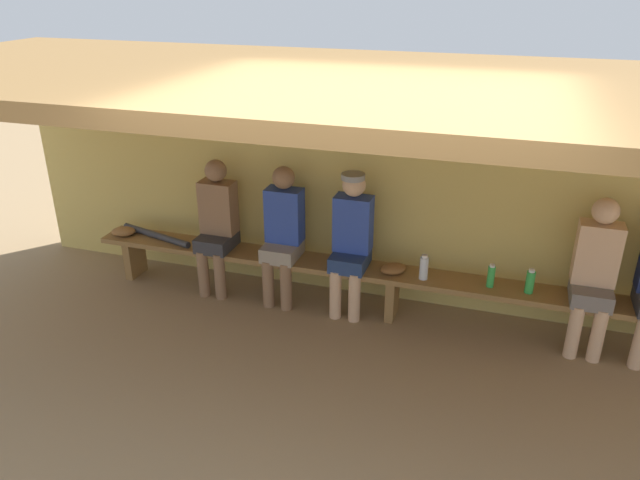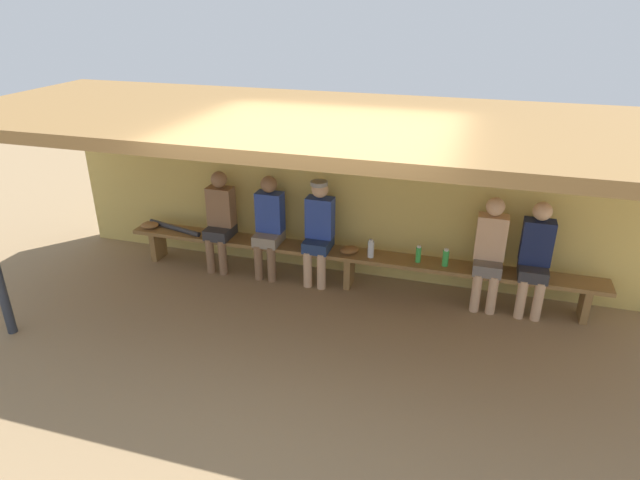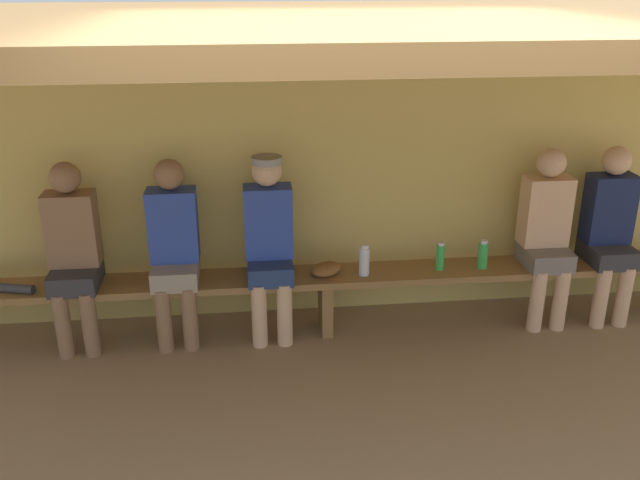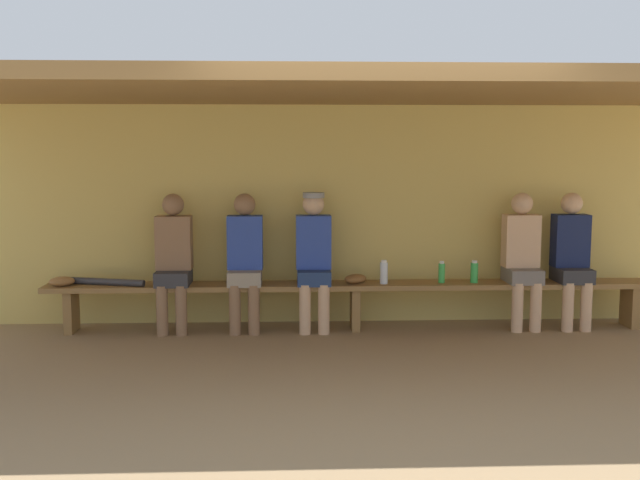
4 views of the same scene
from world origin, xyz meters
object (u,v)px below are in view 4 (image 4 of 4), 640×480
Objects in this scene: player_in_blue at (173,257)px; water_bottle_orange at (474,272)px; player_shirtless_tan at (572,254)px; baseball_glove_worn at (356,279)px; player_rightmost at (314,254)px; baseball_bat at (101,282)px; player_leftmost at (522,255)px; water_bottle_blue at (384,273)px; player_in_white at (245,256)px; water_bottle_green at (442,273)px; baseball_glove_dark_brown at (62,281)px; bench at (355,290)px.

water_bottle_orange is at bearing -0.54° from player_in_blue.
player_shirtless_tan is 5.56× the size of baseball_glove_worn.
baseball_glove_worn is (-2.14, -0.03, -0.22)m from player_shirtless_tan.
baseball_bat is (-2.05, -0.00, -0.25)m from player_rightmost.
player_rightmost is at bearing 179.99° from player_leftmost.
water_bottle_blue is at bearing -177.82° from player_leftmost.
water_bottle_orange is (2.24, -0.03, -0.17)m from player_in_white.
water_bottle_blue reaches higher than baseball_glove_worn.
water_bottle_blue is (-1.87, -0.05, -0.16)m from player_shirtless_tan.
player_in_blue is 3.41m from player_leftmost.
player_rightmost is at bearing 179.09° from water_bottle_green.
player_in_blue and player_leftmost have the same top height.
player_leftmost is at bearing 0.00° from player_in_blue.
player_in_blue is 2.04m from water_bottle_blue.
player_leftmost reaches higher than baseball_glove_dark_brown.
player_leftmost is at bearing 0.11° from bench.
water_bottle_green is at bearing -0.91° from player_rightmost.
bench is 2.17m from player_shirtless_tan.
water_bottle_blue is (2.03, -0.05, -0.16)m from player_in_blue.
player_leftmost is 4.47m from baseball_glove_dark_brown.
bench is 1.18m from water_bottle_orange.
player_shirtless_tan and player_in_white have the same top height.
bench is 6.68× the size of baseball_bat.
bench is at bearing 178.89° from water_bottle_green.
bench is 25.85× the size of water_bottle_blue.
baseball_bat is at bearing -179.90° from player_rightmost.
bench is at bearing -179.89° from player_leftmost.
water_bottle_green is 0.24× the size of baseball_bat.
player_leftmost reaches higher than water_bottle_orange.
player_leftmost is at bearing 2.18° from water_bottle_blue.
player_leftmost is (1.65, 0.00, 0.34)m from bench.
baseball_bat is at bearing -180.00° from bench.
player_in_blue reaches higher than baseball_glove_dark_brown.
baseball_bat is (-0.70, -0.00, -0.24)m from player_in_blue.
player_leftmost is at bearing 15.14° from baseball_bat.
baseball_glove_dark_brown is (-2.41, -0.04, -0.24)m from player_rightmost.
player_shirtless_tan is (3.90, 0.00, 0.00)m from player_in_blue.
water_bottle_orange is 0.24× the size of baseball_bat.
water_bottle_orange is 3.99m from baseball_glove_dark_brown.
player_rightmost is at bearing 139.95° from baseball_glove_worn.
baseball_glove_dark_brown is (-1.06, -0.04, -0.22)m from player_in_blue.
water_bottle_orange is at bearing 1.58° from water_bottle_blue.
water_bottle_blue is at bearing -1.47° from player_in_blue.
bench is 4.49× the size of player_in_blue.
player_in_blue is 6.26× the size of water_bottle_green.
baseball_glove_dark_brown is 0.36m from baseball_bat.
water_bottle_green is 3.31m from baseball_bat.
player_in_white reaches higher than bench.
water_bottle_green is (-0.80, -0.02, -0.17)m from player_leftmost.
player_leftmost is (2.72, 0.00, 0.00)m from player_in_white.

